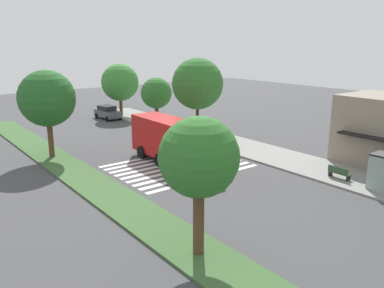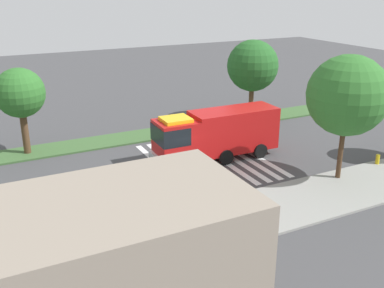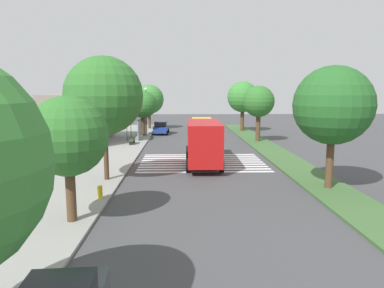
% 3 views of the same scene
% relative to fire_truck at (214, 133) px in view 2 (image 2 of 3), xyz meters
% --- Properties ---
extents(ground_plane, '(120.00, 120.00, 0.00)m').
position_rel_fire_truck_xyz_m(ground_plane, '(2.50, 0.03, -2.06)').
color(ground_plane, '#424244').
extents(sidewalk, '(60.00, 4.98, 0.14)m').
position_rel_fire_truck_xyz_m(sidewalk, '(2.50, 8.33, -1.99)').
color(sidewalk, gray).
rests_on(sidewalk, ground_plane).
extents(median_strip, '(60.00, 3.00, 0.14)m').
position_rel_fire_truck_xyz_m(median_strip, '(2.50, -7.27, -1.99)').
color(median_strip, '#3D6033').
rests_on(median_strip, ground_plane).
extents(crosswalk, '(7.65, 10.45, 0.01)m').
position_rel_fire_truck_xyz_m(crosswalk, '(0.41, 0.03, -2.06)').
color(crosswalk, silver).
rests_on(crosswalk, ground_plane).
extents(fire_truck, '(9.59, 2.94, 3.64)m').
position_rel_fire_truck_xyz_m(fire_truck, '(0.00, 0.00, 0.00)').
color(fire_truck, '#B71414').
rests_on(fire_truck, ground_plane).
extents(bus_stop_shelter, '(3.50, 1.40, 2.46)m').
position_rel_fire_truck_xyz_m(bus_stop_shelter, '(14.27, 7.25, -0.18)').
color(bus_stop_shelter, '#4C4C51').
rests_on(bus_stop_shelter, sidewalk).
extents(bench_near_shelter, '(1.60, 0.50, 0.90)m').
position_rel_fire_truck_xyz_m(bench_near_shelter, '(10.27, 7.26, -1.47)').
color(bench_near_shelter, '#2D472D').
rests_on(bench_near_shelter, sidewalk).
extents(storefront_building, '(11.63, 6.61, 5.62)m').
position_rel_fire_truck_xyz_m(storefront_building, '(12.74, 13.71, 0.75)').
color(storefront_building, gray).
rests_on(storefront_building, ground_plane).
extents(sidewalk_tree_center, '(5.13, 5.13, 8.16)m').
position_rel_fire_truck_xyz_m(sidewalk_tree_center, '(-5.70, 6.84, 3.66)').
color(sidewalk_tree_center, '#47301E').
rests_on(sidewalk_tree_center, sidewalk).
extents(median_tree_far_west, '(4.72, 4.72, 7.42)m').
position_rel_fire_truck_xyz_m(median_tree_far_west, '(-8.13, -7.27, 3.11)').
color(median_tree_far_west, '#513823').
rests_on(median_tree_far_west, median_strip).
extents(median_tree_west, '(3.65, 3.65, 6.49)m').
position_rel_fire_truck_xyz_m(median_tree_west, '(12.19, -7.27, 2.69)').
color(median_tree_west, '#513823').
rests_on(median_tree_west, median_strip).
extents(fire_hydrant, '(0.28, 0.28, 0.70)m').
position_rel_fire_truck_xyz_m(fire_hydrant, '(-9.92, 6.34, -1.57)').
color(fire_hydrant, gold).
rests_on(fire_hydrant, sidewalk).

